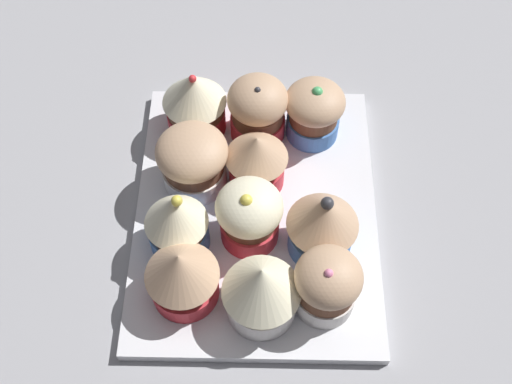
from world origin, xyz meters
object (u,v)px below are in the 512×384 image
cupcake_1 (322,224)px  cupcake_7 (182,274)px  cupcake_5 (261,159)px  cupcake_8 (176,222)px  cupcake_4 (249,215)px  cupcake_0 (327,284)px  cupcake_3 (261,289)px  baking_tray (256,212)px  cupcake_2 (314,111)px  cupcake_9 (193,160)px  cupcake_6 (262,109)px  cupcake_10 (195,102)px

cupcake_1 → cupcake_7: bearing=112.3°
cupcake_5 → cupcake_8: bearing=133.6°
cupcake_4 → cupcake_5: (6.04, -0.97, -0.03)cm
cupcake_1 → cupcake_0: bearing=-177.9°
cupcake_1 → cupcake_3: 8.22cm
baking_tray → cupcake_5: 5.35cm
cupcake_2 → cupcake_5: 7.96cm
cupcake_3 → cupcake_5: bearing=0.9°
cupcake_2 → cupcake_8: (-13.05, 12.53, 0.37)cm
cupcake_3 → cupcake_5: size_ratio=1.12×
cupcake_7 → cupcake_9: 11.88cm
cupcake_1 → cupcake_3: bearing=140.2°
cupcake_0 → cupcake_3: size_ratio=0.94×
cupcake_0 → cupcake_6: size_ratio=0.96×
cupcake_2 → cupcake_9: (-6.14, 11.61, -0.02)cm
cupcake_6 → cupcake_2: bearing=-88.2°
baking_tray → cupcake_3: bearing=-176.5°
cupcake_5 → cupcake_7: bearing=151.6°
cupcake_2 → cupcake_9: size_ratio=1.02×
cupcake_1 → cupcake_9: bearing=59.6°
cupcake_7 → cupcake_4: bearing=-42.9°
cupcake_4 → cupcake_7: 8.10cm
cupcake_6 → cupcake_4: bearing=175.4°
cupcake_10 → cupcake_8: bearing=177.2°
cupcake_2 → cupcake_6: (-0.16, 5.19, 0.31)cm
cupcake_7 → cupcake_2: bearing=-32.9°
cupcake_0 → cupcake_5: bearing=24.2°
cupcake_2 → cupcake_8: size_ratio=0.88×
cupcake_2 → cupcake_10: bearing=87.3°
baking_tray → cupcake_5: cupcake_5 is taller
cupcake_5 → cupcake_8: size_ratio=0.88×
cupcake_0 → cupcake_8: cupcake_8 is taller
cupcake_4 → cupcake_8: (-0.96, 6.39, 0.21)cm
cupcake_6 → cupcake_9: bearing=133.0°
cupcake_4 → cupcake_6: cupcake_6 is taller
cupcake_6 → cupcake_8: (-12.89, 7.35, 0.05)cm
cupcake_1 → cupcake_3: cupcake_1 is taller
cupcake_5 → cupcake_7: size_ratio=0.97×
cupcake_4 → cupcake_9: size_ratio=1.08×
cupcake_4 → cupcake_3: bearing=-171.0°
cupcake_1 → cupcake_4: cupcake_1 is taller
cupcake_0 → cupcake_8: bearing=66.7°
cupcake_7 → cupcake_3: bearing=-101.9°
cupcake_1 → cupcake_7: 12.91cm
cupcake_10 → baking_tray: bearing=-147.6°
cupcake_0 → cupcake_4: 9.33cm
cupcake_1 → cupcake_5: (7.06, 5.46, -0.34)cm
cupcake_7 → cupcake_9: size_ratio=1.04×
cupcake_0 → baking_tray: bearing=33.0°
cupcake_0 → cupcake_8: size_ratio=0.92×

